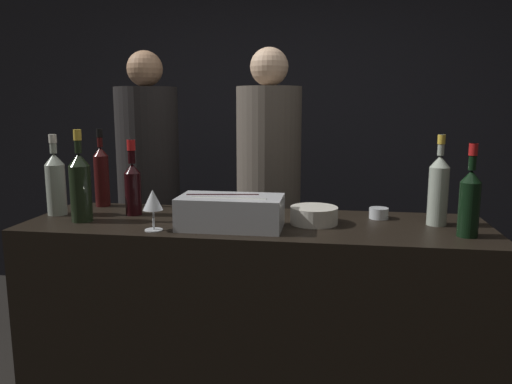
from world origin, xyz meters
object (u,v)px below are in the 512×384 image
(red_wine_bottle_tall, at_px, (133,184))
(person_in_hoodie, at_px, (269,193))
(red_wine_bottle_black_foil, at_px, (102,174))
(bowl_white, at_px, (314,215))
(rose_wine_bottle, at_px, (438,188))
(red_wine_bottle_burgundy, at_px, (470,200))
(white_wine_bottle, at_px, (56,182))
(person_blond_tee, at_px, (149,187))
(ice_bin_with_bottles, at_px, (230,211))
(champagne_bottle, at_px, (80,185))
(candle_votive, at_px, (379,213))
(wine_glass, at_px, (153,201))

(red_wine_bottle_tall, xyz_separation_m, person_in_hoodie, (0.50, 0.74, -0.16))
(red_wine_bottle_tall, bearing_deg, person_in_hoodie, 55.66)
(red_wine_bottle_black_foil, bearing_deg, bowl_white, -11.84)
(rose_wine_bottle, bearing_deg, red_wine_bottle_burgundy, -65.79)
(white_wine_bottle, relative_size, person_in_hoodie, 0.19)
(bowl_white, bearing_deg, rose_wine_bottle, 5.94)
(red_wine_bottle_tall, bearing_deg, person_blond_tee, 106.28)
(white_wine_bottle, xyz_separation_m, red_wine_bottle_black_foil, (0.11, 0.21, 0.01))
(ice_bin_with_bottles, xyz_separation_m, champagne_bottle, (-0.63, 0.02, 0.08))
(candle_votive, relative_size, champagne_bottle, 0.21)
(red_wine_bottle_tall, bearing_deg, bowl_white, -3.64)
(wine_glass, xyz_separation_m, rose_wine_bottle, (1.09, 0.25, 0.03))
(ice_bin_with_bottles, distance_m, white_wine_bottle, 0.81)
(champagne_bottle, relative_size, person_in_hoodie, 0.21)
(red_wine_bottle_black_foil, xyz_separation_m, red_wine_bottle_tall, (0.22, -0.16, -0.02))
(ice_bin_with_bottles, distance_m, wine_glass, 0.30)
(bowl_white, xyz_separation_m, person_in_hoodie, (-0.28, 0.79, -0.06))
(champagne_bottle, bearing_deg, rose_wine_bottle, 5.94)
(candle_votive, relative_size, rose_wine_bottle, 0.22)
(candle_votive, xyz_separation_m, rose_wine_bottle, (0.22, -0.08, 0.13))
(white_wine_bottle, distance_m, person_in_hoodie, 1.16)
(white_wine_bottle, distance_m, champagne_bottle, 0.20)
(wine_glass, bearing_deg, rose_wine_bottle, 13.16)
(white_wine_bottle, height_order, person_blond_tee, person_blond_tee)
(champagne_bottle, height_order, person_blond_tee, person_blond_tee)
(wine_glass, height_order, champagne_bottle, champagne_bottle)
(ice_bin_with_bottles, relative_size, red_wine_bottle_tall, 1.23)
(white_wine_bottle, bearing_deg, person_blond_tee, 84.27)
(red_wine_bottle_black_foil, xyz_separation_m, rose_wine_bottle, (1.49, -0.16, -0.00))
(ice_bin_with_bottles, bearing_deg, wine_glass, -163.52)
(candle_votive, bearing_deg, person_in_hoodie, 130.21)
(bowl_white, bearing_deg, red_wine_bottle_black_foil, 168.16)
(bowl_white, bearing_deg, person_in_hoodie, 109.79)
(candle_votive, distance_m, person_in_hoodie, 0.85)
(wine_glass, xyz_separation_m, champagne_bottle, (-0.35, 0.11, 0.04))
(red_wine_bottle_burgundy, distance_m, red_wine_bottle_tall, 1.36)
(red_wine_bottle_black_foil, bearing_deg, rose_wine_bottle, -6.13)
(ice_bin_with_bottles, bearing_deg, white_wine_bottle, 171.12)
(bowl_white, distance_m, person_in_hoodie, 0.84)
(wine_glass, relative_size, champagne_bottle, 0.42)
(red_wine_bottle_tall, relative_size, person_in_hoodie, 0.18)
(person_blond_tee, bearing_deg, bowl_white, -42.38)
(red_wine_bottle_black_foil, height_order, red_wine_bottle_tall, red_wine_bottle_black_foil)
(red_wine_bottle_tall, xyz_separation_m, rose_wine_bottle, (1.27, 0.00, 0.01))
(white_wine_bottle, height_order, champagne_bottle, champagne_bottle)
(red_wine_bottle_burgundy, distance_m, red_wine_bottle_black_foil, 1.60)
(red_wine_bottle_tall, height_order, rose_wine_bottle, rose_wine_bottle)
(rose_wine_bottle, relative_size, person_blond_tee, 0.20)
(white_wine_bottle, bearing_deg, red_wine_bottle_tall, 7.99)
(person_in_hoodie, bearing_deg, ice_bin_with_bottles, 112.40)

